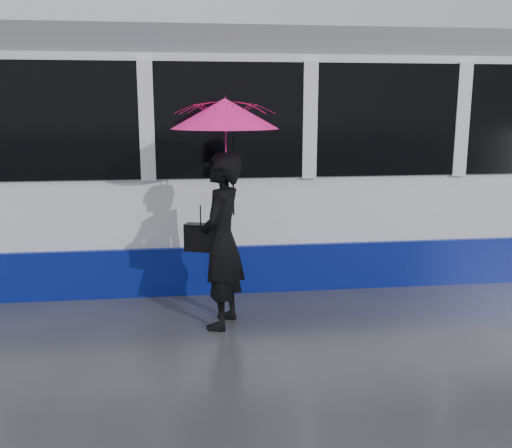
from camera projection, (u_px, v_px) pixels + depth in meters
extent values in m
plane|color=#27272C|center=(247.00, 330.00, 6.18)|extent=(90.00, 90.00, 0.00)
cube|color=#3F3D38|center=(233.00, 280.00, 7.91)|extent=(34.00, 0.07, 0.02)
cube|color=#3F3D38|center=(225.00, 254.00, 9.30)|extent=(34.00, 0.07, 0.02)
cube|color=white|center=(324.00, 164.00, 8.47)|extent=(24.00, 2.40, 2.95)
cube|color=navy|center=(322.00, 244.00, 8.72)|extent=(24.00, 2.56, 0.62)
cube|color=black|center=(325.00, 118.00, 8.34)|extent=(23.00, 2.48, 1.40)
cube|color=slate|center=(327.00, 49.00, 8.14)|extent=(23.60, 2.20, 0.35)
imported|color=black|center=(222.00, 241.00, 6.13)|extent=(0.67, 0.81, 1.91)
imported|color=#F61478|center=(225.00, 143.00, 5.92)|extent=(1.34, 1.36, 0.95)
cone|color=#F61478|center=(225.00, 113.00, 5.85)|extent=(1.44, 1.44, 0.31)
cylinder|color=black|center=(225.00, 96.00, 5.82)|extent=(0.01, 0.01, 0.07)
cylinder|color=black|center=(233.00, 176.00, 6.02)|extent=(0.02, 0.02, 0.83)
cube|color=black|center=(201.00, 237.00, 6.11)|extent=(0.37, 0.26, 0.29)
cylinder|color=black|center=(201.00, 216.00, 6.06)|extent=(0.01, 0.01, 0.18)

